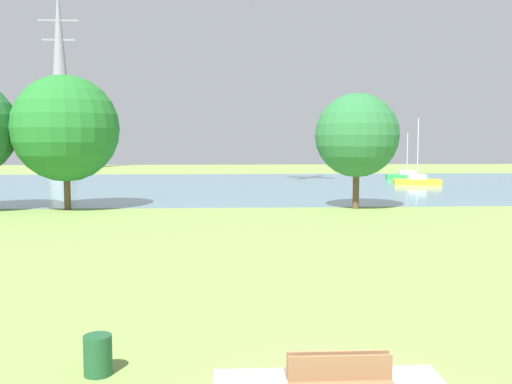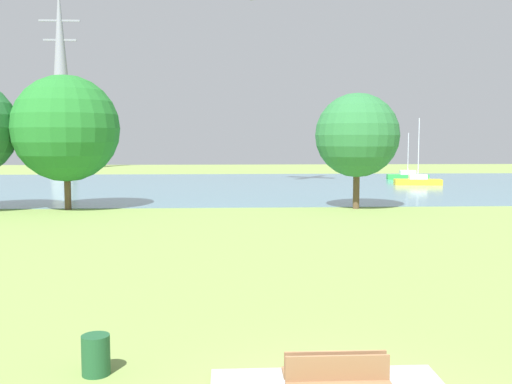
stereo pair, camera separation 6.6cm
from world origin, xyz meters
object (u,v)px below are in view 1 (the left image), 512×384
object	(u,v)px
bench_facing_water	(336,376)
electricity_pylon	(60,77)
tree_east_far	(65,129)
litter_bin	(98,355)
tree_mid_shore	(357,135)
sailboat_yellow	(417,181)
sailboat_green	(407,176)

from	to	relation	value
bench_facing_water	electricity_pylon	distance (m)	89.80
bench_facing_water	tree_east_far	size ratio (longest dim) A/B	0.20
bench_facing_water	litter_bin	size ratio (longest dim) A/B	2.25
bench_facing_water	tree_mid_shore	bearing A→B (deg)	76.40
litter_bin	sailboat_yellow	distance (m)	52.78
electricity_pylon	sailboat_yellow	bearing A→B (deg)	-37.12
bench_facing_water	sailboat_yellow	distance (m)	52.36
bench_facing_water	tree_mid_shore	xyz separation A→B (m)	(6.97, 28.81, 4.53)
tree_mid_shore	litter_bin	bearing A→B (deg)	-112.72
sailboat_yellow	litter_bin	bearing A→B (deg)	-115.39
bench_facing_water	sailboat_green	distance (m)	60.74
sailboat_yellow	tree_east_far	bearing A→B (deg)	-147.23
litter_bin	sailboat_green	bearing A→B (deg)	66.63
tree_mid_shore	tree_east_far	bearing A→B (deg)	178.45
sailboat_green	litter_bin	bearing A→B (deg)	-113.37
litter_bin	tree_east_far	xyz separation A→B (m)	(-8.09, 27.91, 5.05)
sailboat_green	sailboat_yellow	bearing A→B (deg)	-100.73
tree_east_far	electricity_pylon	world-z (taller)	electricity_pylon
bench_facing_water	electricity_pylon	world-z (taller)	electricity_pylon
sailboat_yellow	tree_mid_shore	xyz separation A→B (m)	(-11.17, -20.31, 4.54)
litter_bin	tree_mid_shore	distance (m)	30.04
tree_east_far	sailboat_yellow	bearing A→B (deg)	32.77
sailboat_yellow	tree_east_far	xyz separation A→B (m)	(-30.72, -19.78, 4.98)
sailboat_green	sailboat_yellow	distance (m)	8.49
sailboat_green	sailboat_yellow	world-z (taller)	sailboat_yellow
litter_bin	sailboat_yellow	xyz separation A→B (m)	(22.63, 47.69, 0.06)
sailboat_green	tree_mid_shore	xyz separation A→B (m)	(-12.75, -28.65, 4.55)
litter_bin	sailboat_yellow	world-z (taller)	sailboat_yellow
bench_facing_water	electricity_pylon	size ratio (longest dim) A/B	0.06
tree_east_far	electricity_pylon	bearing A→B (deg)	105.80
electricity_pylon	bench_facing_water	bearing A→B (deg)	-71.53
electricity_pylon	tree_east_far	bearing A→B (deg)	-74.20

